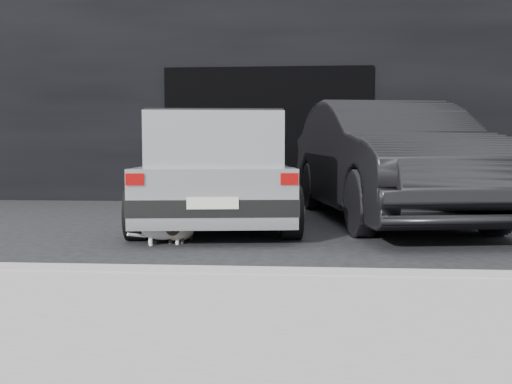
# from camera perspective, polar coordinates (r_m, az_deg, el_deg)

# --- Properties ---
(ground) EXTENTS (80.00, 80.00, 0.00)m
(ground) POSITION_cam_1_polar(r_m,az_deg,el_deg) (6.75, -9.11, -4.15)
(ground) COLOR black
(ground) RESTS_ON ground
(building_facade) EXTENTS (34.00, 4.00, 5.00)m
(building_facade) POSITION_cam_1_polar(r_m,az_deg,el_deg) (12.60, 1.71, 11.21)
(building_facade) COLOR black
(building_facade) RESTS_ON ground
(garage_opening) EXTENTS (4.00, 0.10, 2.60)m
(garage_opening) POSITION_cam_1_polar(r_m,az_deg,el_deg) (10.51, 1.22, 6.02)
(garage_opening) COLOR black
(garage_opening) RESTS_ON ground
(curb) EXTENTS (18.00, 0.25, 0.12)m
(curb) POSITION_cam_1_polar(r_m,az_deg,el_deg) (4.04, -3.70, -8.95)
(curb) COLOR gray
(curb) RESTS_ON ground
(sidewalk) EXTENTS (18.00, 2.20, 0.11)m
(sidewalk) POSITION_cam_1_polar(r_m,az_deg,el_deg) (2.91, -7.05, -14.43)
(sidewalk) COLOR gray
(sidewalk) RESTS_ON ground
(silver_hatchback) EXTENTS (2.33, 4.15, 1.46)m
(silver_hatchback) POSITION_cam_1_polar(r_m,az_deg,el_deg) (7.33, -4.09, 2.83)
(silver_hatchback) COLOR #B2B5B7
(silver_hatchback) RESTS_ON ground
(second_car) EXTENTS (2.61, 5.44, 1.72)m
(second_car) POSITION_cam_1_polar(r_m,az_deg,el_deg) (7.95, 13.67, 3.27)
(second_car) COLOR black
(second_car) RESTS_ON ground
(cat_siamese) EXTENTS (0.32, 0.78, 0.27)m
(cat_siamese) POSITION_cam_1_polar(r_m,az_deg,el_deg) (5.95, -8.07, -4.09)
(cat_siamese) COLOR beige
(cat_siamese) RESTS_ON ground
(cat_white) EXTENTS (0.66, 0.37, 0.33)m
(cat_white) POSITION_cam_1_polar(r_m,az_deg,el_deg) (5.84, -9.39, -3.90)
(cat_white) COLOR silver
(cat_white) RESTS_ON ground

